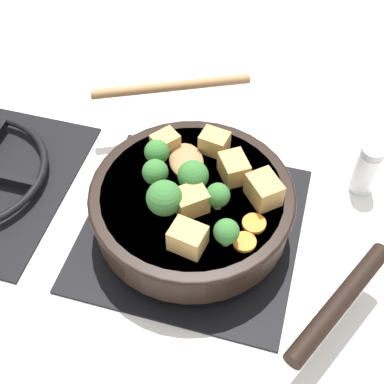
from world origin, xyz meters
TOP-DOWN VIEW (x-y plane):
  - ground_plane at (0.00, 0.00)m, footprint 2.40×2.40m
  - front_burner_grate at (0.00, 0.00)m, footprint 0.31×0.31m
  - skillet_pan at (-0.00, -0.00)m, footprint 0.34×0.41m
  - wooden_spoon at (0.13, 0.06)m, footprint 0.25×0.24m
  - tofu_cube_center_large at (-0.08, -0.02)m, footprint 0.04×0.05m
  - tofu_cube_near_handle at (0.04, -0.05)m, footprint 0.05×0.05m
  - tofu_cube_east_chunk at (-0.03, -0.01)m, footprint 0.05×0.05m
  - tofu_cube_west_chunk at (0.08, -0.01)m, footprint 0.04×0.04m
  - tofu_cube_back_piece at (0.07, 0.06)m, footprint 0.05×0.04m
  - tofu_cube_front_piece at (0.02, -0.09)m, footprint 0.06×0.06m
  - broccoli_floret_near_spoon at (-0.04, 0.02)m, footprint 0.05×0.05m
  - broccoli_floret_center_top at (-0.00, 0.05)m, footprint 0.04×0.04m
  - broccoli_floret_east_rim at (0.04, 0.06)m, footprint 0.03×0.03m
  - broccoli_floret_west_rim at (-0.01, -0.04)m, footprint 0.03×0.03m
  - broccoli_floret_north_edge at (-0.07, -0.06)m, footprint 0.03×0.03m
  - broccoli_floret_south_cluster at (0.01, -0.00)m, footprint 0.04×0.04m
  - carrot_slice_orange_thin at (-0.03, -0.09)m, footprint 0.03×0.03m
  - carrot_slice_near_center at (-0.06, -0.09)m, footprint 0.03×0.03m
  - salt_shaker at (0.15, -0.23)m, footprint 0.04×0.04m

SIDE VIEW (x-z plane):
  - ground_plane at x=0.00m, z-range 0.00..0.00m
  - front_burner_grate at x=0.00m, z-range 0.00..0.03m
  - salt_shaker at x=0.15m, z-range 0.00..0.09m
  - skillet_pan at x=0.00m, z-range 0.03..0.09m
  - carrot_slice_orange_thin at x=-0.03m, z-range 0.08..0.09m
  - carrot_slice_near_center at x=-0.06m, z-range 0.08..0.09m
  - wooden_spoon at x=0.13m, z-range 0.08..0.10m
  - tofu_cube_back_piece at x=0.07m, z-range 0.08..0.11m
  - tofu_cube_west_chunk at x=0.08m, z-range 0.08..0.12m
  - tofu_cube_east_chunk at x=-0.03m, z-range 0.08..0.12m
  - tofu_cube_near_handle at x=0.04m, z-range 0.08..0.12m
  - tofu_cube_center_large at x=-0.08m, z-range 0.08..0.12m
  - tofu_cube_front_piece at x=0.02m, z-range 0.08..0.12m
  - broccoli_floret_west_rim at x=-0.01m, z-range 0.09..0.13m
  - broccoli_floret_north_edge at x=-0.07m, z-range 0.09..0.13m
  - broccoli_floret_east_rim at x=0.04m, z-range 0.09..0.13m
  - broccoli_floret_center_top at x=0.00m, z-range 0.09..0.13m
  - broccoli_floret_south_cluster at x=0.01m, z-range 0.09..0.14m
  - broccoli_floret_near_spoon at x=-0.04m, z-range 0.09..0.14m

